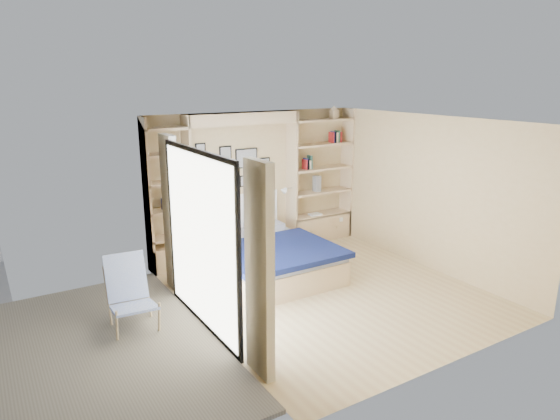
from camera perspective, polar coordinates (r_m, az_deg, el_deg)
ground at (r=7.51m, az=5.49°, el=-9.23°), size 4.50×4.50×0.00m
room_shell at (r=8.16m, az=-2.94°, el=0.83°), size 4.50×4.50×4.50m
bed at (r=8.00m, az=-1.74°, el=-5.40°), size 1.82×2.29×1.07m
photo_gallery at (r=8.64m, az=-5.63°, el=5.13°), size 1.48×0.02×0.82m
reading_lamps at (r=8.61m, az=-3.98°, el=1.71°), size 1.92×0.12×0.15m
shelf_decor at (r=9.25m, az=3.30°, el=6.37°), size 3.53×0.23×2.03m
deck at (r=6.26m, az=-23.00°, el=-15.66°), size 3.20×4.00×0.05m
deck_chair at (r=6.66m, az=-16.76°, el=-9.05°), size 0.60×0.93×0.89m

